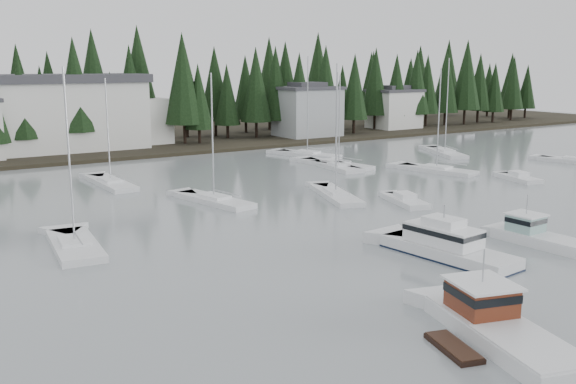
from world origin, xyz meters
name	(u,v)px	position (x,y,z in m)	size (l,w,h in m)	color
far_shore_land	(69,141)	(0.00, 97.00, 0.00)	(240.00, 54.00, 1.00)	black
conifer_treeline	(88,148)	(0.00, 86.00, 0.00)	(200.00, 22.00, 20.00)	black
house_east_a	(307,110)	(36.00, 78.00, 4.90)	(10.60, 8.48, 9.25)	#999EA0
house_east_b	(394,108)	(58.00, 80.00, 4.40)	(9.54, 7.42, 8.25)	silver
harbor_inn	(72,113)	(-2.96, 82.34, 5.78)	(29.50, 11.50, 10.90)	silver
lobster_boat_brown	(495,329)	(-3.97, 4.65, 0.53)	(6.40, 9.91, 4.65)	silver
cabin_cruiser_center	(446,248)	(3.98, 15.27, 0.63)	(4.00, 10.01, 4.19)	silver
lobster_boat_teal	(538,238)	(11.98, 13.91, 0.48)	(2.83, 7.31, 4.00)	silver
sailboat_0	(576,162)	(49.76, 35.50, 0.07)	(4.63, 9.95, 12.57)	silver
sailboat_1	(111,185)	(-6.79, 53.57, 0.06)	(2.78, 10.51, 11.96)	silver
sailboat_3	(307,156)	(23.58, 60.07, 0.08)	(5.85, 10.45, 14.45)	silver
sailboat_4	(75,248)	(-16.61, 31.05, 0.07)	(3.93, 9.20, 13.27)	silver
sailboat_5	(336,197)	(9.75, 35.23, 0.07)	(5.66, 10.46, 12.67)	silver
sailboat_6	(445,154)	(41.49, 50.92, 0.07)	(6.92, 11.01, 14.19)	silver
sailboat_8	(436,171)	(29.16, 40.59, 0.06)	(5.02, 10.29, 12.90)	silver
sailboat_9	(214,202)	(-1.42, 39.51, 0.07)	(4.37, 9.85, 12.63)	silver
sailboat_11	(339,168)	(20.51, 48.78, 0.07)	(3.65, 8.33, 12.05)	silver
sailboat_13	(335,166)	(21.53, 50.77, 0.06)	(4.64, 11.25, 13.47)	silver
runabout_1	(405,202)	(13.54, 29.47, 0.13)	(3.93, 6.75, 1.42)	silver
runabout_2	(518,179)	(32.63, 31.41, 0.13)	(3.61, 6.17, 1.42)	silver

